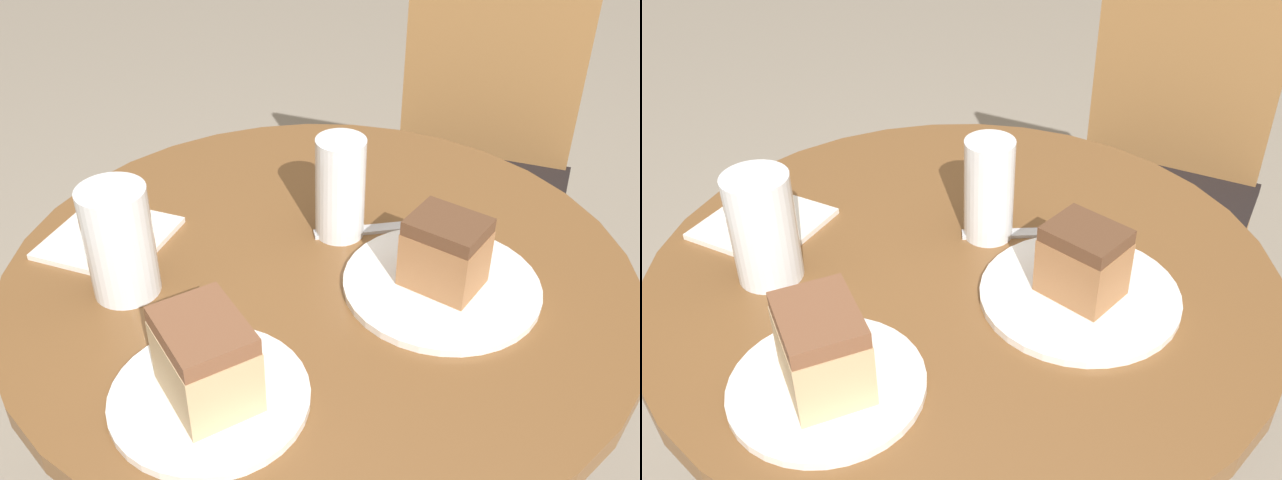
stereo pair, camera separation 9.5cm
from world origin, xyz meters
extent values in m
cylinder|color=brown|center=(0.00, 0.00, 0.38)|extent=(0.09, 0.09, 0.70)
cylinder|color=brown|center=(0.00, 0.00, 0.74)|extent=(0.82, 0.82, 0.03)
cylinder|color=olive|center=(-0.21, 0.52, 0.22)|extent=(0.04, 0.04, 0.44)
cylinder|color=olive|center=(0.17, 0.59, 0.22)|extent=(0.04, 0.04, 0.44)
cylinder|color=olive|center=(-0.27, 0.88, 0.22)|extent=(0.04, 0.04, 0.44)
cylinder|color=olive|center=(0.10, 0.94, 0.22)|extent=(0.04, 0.04, 0.44)
cube|color=black|center=(-0.05, 0.73, 0.45)|extent=(0.49, 0.48, 0.03)
cube|color=olive|center=(-0.09, 0.92, 0.71)|extent=(0.40, 0.09, 0.49)
cylinder|color=white|center=(0.16, 0.04, 0.76)|extent=(0.25, 0.25, 0.01)
cylinder|color=white|center=(0.02, -0.26, 0.76)|extent=(0.21, 0.21, 0.01)
cube|color=#9E6B42|center=(0.16, 0.04, 0.80)|extent=(0.10, 0.08, 0.07)
cube|color=brown|center=(0.16, 0.04, 0.85)|extent=(0.09, 0.08, 0.02)
cube|color=tan|center=(0.02, -0.26, 0.81)|extent=(0.13, 0.12, 0.08)
cube|color=brown|center=(0.02, -0.26, 0.86)|extent=(0.13, 0.12, 0.02)
cylinder|color=beige|center=(-0.01, 0.08, 0.81)|extent=(0.06, 0.06, 0.10)
cylinder|color=white|center=(-0.01, 0.08, 0.83)|extent=(0.07, 0.07, 0.14)
cylinder|color=silver|center=(-0.18, -0.17, 0.80)|extent=(0.07, 0.07, 0.09)
cylinder|color=white|center=(-0.18, -0.17, 0.83)|extent=(0.08, 0.08, 0.15)
cube|color=silver|center=(-0.28, -0.10, 0.76)|extent=(0.18, 0.18, 0.01)
cube|color=silver|center=(0.02, 0.11, 0.76)|extent=(0.14, 0.12, 0.00)
camera|label=1|loc=(0.40, -0.67, 1.35)|focal=42.00mm
camera|label=2|loc=(0.48, -0.62, 1.35)|focal=42.00mm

